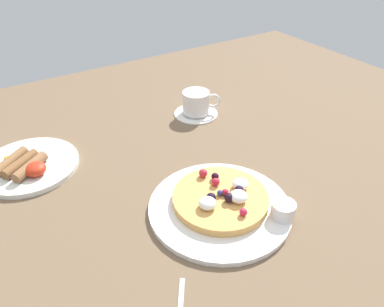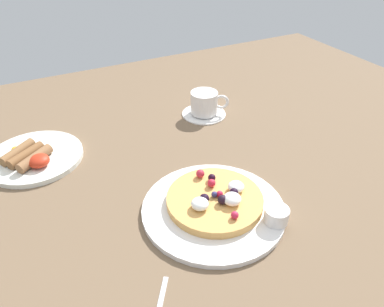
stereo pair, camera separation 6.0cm
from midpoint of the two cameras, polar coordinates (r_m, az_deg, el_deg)
ground_plane at (r=82.49cm, az=-4.38°, el=-4.50°), size 187.77×139.51×3.00cm
pancake_plate at (r=73.14cm, az=1.91°, el=-8.40°), size 27.89×27.89×1.09cm
pancake_with_berries at (r=72.81cm, az=2.17°, el=-6.90°), size 18.88×18.88×3.72cm
syrup_ramekin at (r=71.00cm, az=11.51°, el=-8.55°), size 4.53×4.53×3.03cm
breakfast_plate at (r=92.74cm, az=-25.53°, el=-1.72°), size 22.00×22.00×1.18cm
fried_breakfast at (r=90.50cm, az=-26.43°, el=-1.61°), size 11.71×12.72×2.78cm
coffee_saucer at (r=105.19cm, az=-1.03°, el=6.21°), size 12.31×12.31×0.70cm
coffee_cup at (r=103.56cm, az=-0.95°, el=7.93°), size 9.91×7.61×6.11cm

